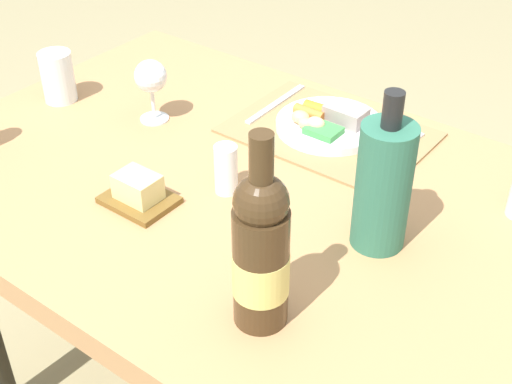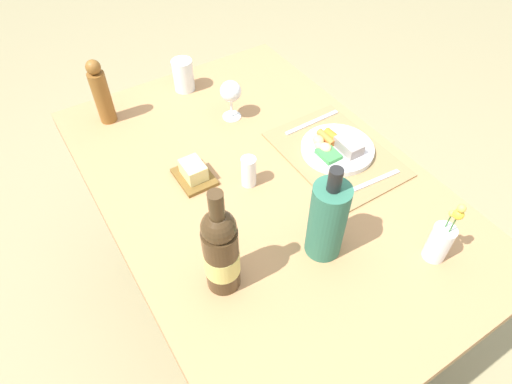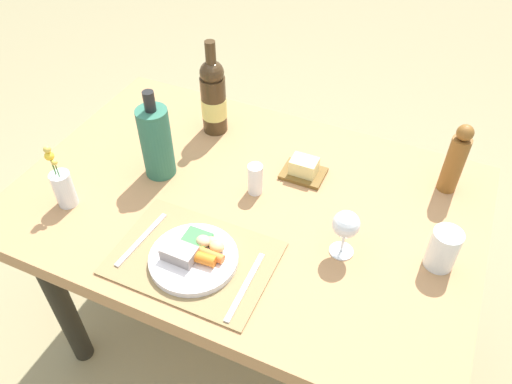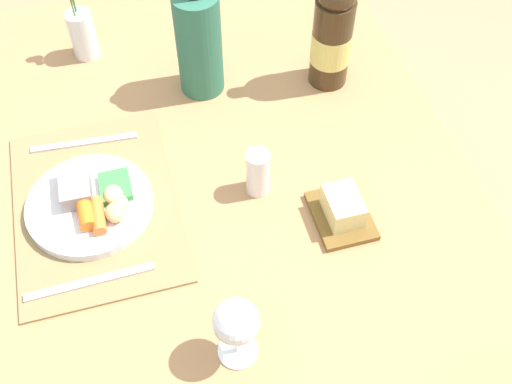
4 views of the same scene
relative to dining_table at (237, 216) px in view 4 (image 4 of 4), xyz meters
The scene contains 12 objects.
ground_plane 0.67m from the dining_table, ahead, with size 8.00×8.00×0.00m, color #968961.
dining_table is the anchor object (origin of this frame).
placemat 0.28m from the dining_table, 95.68° to the right, with size 0.41×0.29×0.01m, color #92774B.
dinner_plate 0.29m from the dining_table, 94.12° to the right, with size 0.23×0.23×0.05m.
fork 0.34m from the dining_table, 124.65° to the right, with size 0.01×0.21×0.01m, color silver.
knife 0.34m from the dining_table, 64.76° to the right, with size 0.01×0.22×0.01m, color silver.
butter_dish 0.24m from the dining_table, 54.30° to the left, with size 0.13×0.10×0.06m.
cooler_bottle 0.36m from the dining_table, behind, with size 0.09×0.09×0.29m.
flower_vase 0.54m from the dining_table, 153.62° to the right, with size 0.06×0.06×0.21m.
wine_glass 0.38m from the dining_table, 13.88° to the right, with size 0.07×0.07×0.14m.
wine_bottle 0.42m from the dining_table, 131.59° to the left, with size 0.08×0.08×0.32m.
salt_shaker 0.15m from the dining_table, 68.59° to the left, with size 0.04×0.04×0.10m, color white.
Camera 4 is at (0.70, -0.16, 1.70)m, focal length 43.68 mm.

